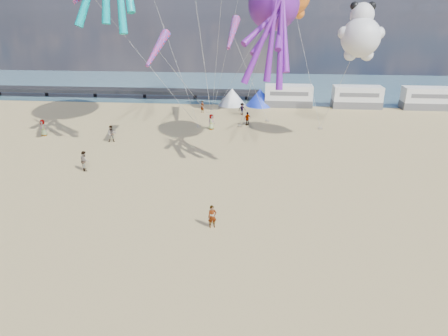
# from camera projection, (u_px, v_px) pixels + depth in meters

# --- Properties ---
(ground) EXTENTS (120.00, 120.00, 0.00)m
(ground) POSITION_uv_depth(u_px,v_px,m) (217.00, 282.00, 20.57)
(ground) COLOR tan
(ground) RESTS_ON ground
(water) EXTENTS (120.00, 120.00, 0.00)m
(water) POSITION_uv_depth(u_px,v_px,m) (249.00, 86.00, 71.36)
(water) COLOR #395D6E
(water) RESTS_ON ground
(pier) EXTENTS (60.00, 3.00, 0.50)m
(pier) POSITION_uv_depth(u_px,v_px,m) (70.00, 90.00, 63.12)
(pier) COLOR black
(pier) RESTS_ON ground
(motorhome_0) EXTENTS (6.60, 2.50, 3.00)m
(motorhome_0) POSITION_uv_depth(u_px,v_px,m) (288.00, 96.00, 56.46)
(motorhome_0) COLOR silver
(motorhome_0) RESTS_ON ground
(motorhome_1) EXTENTS (6.60, 2.50, 3.00)m
(motorhome_1) POSITION_uv_depth(u_px,v_px,m) (357.00, 97.00, 55.69)
(motorhome_1) COLOR silver
(motorhome_1) RESTS_ON ground
(motorhome_2) EXTENTS (6.60, 2.50, 3.00)m
(motorhome_2) POSITION_uv_depth(u_px,v_px,m) (427.00, 98.00, 54.92)
(motorhome_2) COLOR silver
(motorhome_2) RESTS_ON ground
(tent_white) EXTENTS (4.00, 4.00, 2.40)m
(tent_white) POSITION_uv_depth(u_px,v_px,m) (232.00, 97.00, 57.23)
(tent_white) COLOR white
(tent_white) RESTS_ON ground
(tent_blue) EXTENTS (4.00, 4.00, 2.40)m
(tent_blue) POSITION_uv_depth(u_px,v_px,m) (260.00, 97.00, 56.90)
(tent_blue) COLOR #1933CC
(tent_blue) RESTS_ON ground
(standing_person) EXTENTS (0.65, 0.54, 1.53)m
(standing_person) POSITION_uv_depth(u_px,v_px,m) (212.00, 217.00, 25.39)
(standing_person) COLOR tan
(standing_person) RESTS_ON ground
(beachgoer_0) EXTENTS (0.74, 0.56, 1.82)m
(beachgoer_0) POSITION_uv_depth(u_px,v_px,m) (43.00, 128.00, 43.60)
(beachgoer_0) COLOR #7F6659
(beachgoer_0) RESTS_ON ground
(beachgoer_1) EXTENTS (0.99, 0.79, 1.78)m
(beachgoer_1) POSITION_uv_depth(u_px,v_px,m) (112.00, 134.00, 41.54)
(beachgoer_1) COLOR #7F6659
(beachgoer_1) RESTS_ON ground
(beachgoer_2) EXTENTS (0.96, 0.89, 1.58)m
(beachgoer_2) POSITION_uv_depth(u_px,v_px,m) (242.00, 109.00, 52.21)
(beachgoer_2) COLOR #7F6659
(beachgoer_2) RESTS_ON ground
(beachgoer_3) EXTENTS (1.20, 1.10, 1.62)m
(beachgoer_3) POSITION_uv_depth(u_px,v_px,m) (247.00, 119.00, 47.50)
(beachgoer_3) COLOR #7F6659
(beachgoer_3) RESTS_ON ground
(beachgoer_5) EXTENTS (1.47, 1.32, 1.63)m
(beachgoer_5) POSITION_uv_depth(u_px,v_px,m) (202.00, 107.00, 53.14)
(beachgoer_5) COLOR #7F6659
(beachgoer_5) RESTS_ON ground
(beachgoer_6) EXTENTS (0.75, 0.77, 1.79)m
(beachgoer_6) POSITION_uv_depth(u_px,v_px,m) (211.00, 122.00, 45.89)
(beachgoer_6) COLOR #7F6659
(beachgoer_6) RESTS_ON ground
(beachgoer_7) EXTENTS (0.89, 1.01, 1.74)m
(beachgoer_7) POSITION_uv_depth(u_px,v_px,m) (85.00, 161.00, 34.35)
(beachgoer_7) COLOR #7F6659
(beachgoer_7) RESTS_ON ground
(sandbag_a) EXTENTS (0.50, 0.35, 0.22)m
(sandbag_a) POSITION_uv_depth(u_px,v_px,m) (199.00, 127.00, 46.64)
(sandbag_a) COLOR gray
(sandbag_a) RESTS_ON ground
(sandbag_b) EXTENTS (0.50, 0.35, 0.22)m
(sandbag_b) POSITION_uv_depth(u_px,v_px,m) (240.00, 126.00, 47.11)
(sandbag_b) COLOR gray
(sandbag_b) RESTS_ON ground
(sandbag_c) EXTENTS (0.50, 0.35, 0.22)m
(sandbag_c) POSITION_uv_depth(u_px,v_px,m) (320.00, 128.00, 46.19)
(sandbag_c) COLOR gray
(sandbag_c) RESTS_ON ground
(sandbag_d) EXTENTS (0.50, 0.35, 0.22)m
(sandbag_d) POSITION_uv_depth(u_px,v_px,m) (267.00, 121.00, 49.22)
(sandbag_d) COLOR gray
(sandbag_d) RESTS_ON ground
(sandbag_e) EXTENTS (0.50, 0.35, 0.22)m
(sandbag_e) POSITION_uv_depth(u_px,v_px,m) (212.00, 119.00, 50.22)
(sandbag_e) COLOR gray
(sandbag_e) RESTS_ON ground
(kite_octopus_purple) EXTENTS (7.53, 10.35, 10.87)m
(kite_octopus_purple) POSITION_uv_depth(u_px,v_px,m) (274.00, 4.00, 34.42)
(kite_octopus_purple) COLOR #681890
(kite_panda) EXTENTS (4.52, 4.27, 6.20)m
(kite_panda) POSITION_uv_depth(u_px,v_px,m) (361.00, 37.00, 37.04)
(kite_panda) COLOR silver
(windsock_mid) EXTENTS (1.49, 6.47, 6.41)m
(windsock_mid) POSITION_uv_depth(u_px,v_px,m) (232.00, 33.00, 43.63)
(windsock_mid) COLOR red
(windsock_right) EXTENTS (1.79, 5.29, 5.21)m
(windsock_right) POSITION_uv_depth(u_px,v_px,m) (157.00, 49.00, 36.38)
(windsock_right) COLOR red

